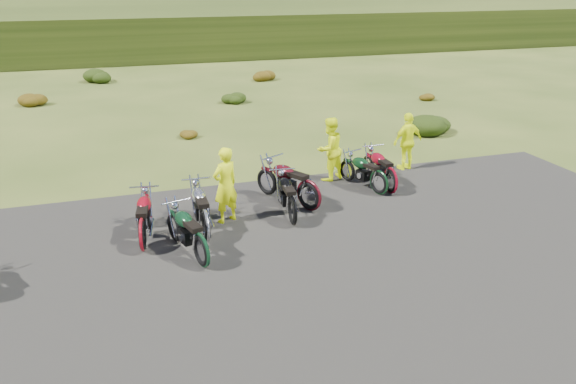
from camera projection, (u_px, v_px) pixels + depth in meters
name	position (u px, v px, depth m)	size (l,w,h in m)	color
ground	(268.00, 246.00, 12.20)	(300.00, 300.00, 0.00)	#364918
gravel_pad	(298.00, 292.00, 10.42)	(20.00, 12.00, 0.04)	black
hill_slope	(131.00, 33.00, 56.55)	(300.00, 46.00, 3.00)	#283612
hill_plateau	(113.00, 5.00, 109.77)	(300.00, 90.00, 9.17)	#283612
shrub_2	(32.00, 98.00, 25.00)	(1.30, 1.30, 0.77)	#5C370B
shrub_3	(99.00, 74.00, 30.51)	(1.56, 1.56, 0.92)	black
shrub_4	(187.00, 132.00, 20.16)	(0.77, 0.77, 0.45)	#5C370B
shrub_5	(233.00, 97.00, 25.67)	(1.03, 1.03, 0.61)	black
shrub_6	(263.00, 74.00, 31.17)	(1.30, 1.30, 0.77)	#5C370B
shrub_7	(431.00, 121.00, 20.71)	(1.56, 1.56, 0.92)	black
shrub_8	(424.00, 95.00, 26.33)	(0.77, 0.77, 0.45)	#5C370B
motorcycle_1	(144.00, 251.00, 11.97)	(2.02, 0.67, 1.06)	maroon
motorcycle_2	(202.00, 268.00, 11.30)	(2.04, 0.68, 1.07)	black
motorcycle_3	(207.00, 242.00, 12.38)	(2.09, 0.70, 1.09)	#B9B8BD
motorcycle_4	(309.00, 211.00, 13.99)	(2.23, 0.74, 1.17)	#430B12
motorcycle_5	(293.00, 226.00, 13.19)	(1.99, 0.66, 1.04)	black
motorcycle_6	(390.00, 194.00, 15.10)	(2.00, 0.67, 1.05)	maroon
motorcycle_7	(378.00, 195.00, 15.00)	(1.89, 0.63, 0.99)	black
person_middle	(225.00, 186.00, 13.05)	(0.66, 0.44, 1.82)	#E4F30C
person_right_a	(329.00, 150.00, 15.79)	(0.88, 0.68, 1.80)	#E4F30C
person_right_b	(407.00, 142.00, 16.67)	(1.01, 0.42, 1.72)	#E4F30C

